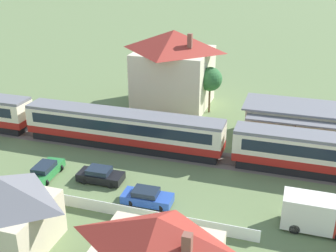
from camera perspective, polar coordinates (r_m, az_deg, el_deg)
passenger_train at (r=41.84m, az=8.62°, el=-2.11°), size 90.26×3.00×3.96m
railway_track at (r=42.49m, az=17.73°, el=-5.91°), size 151.29×3.60×0.04m
station_building at (r=48.58m, az=16.89°, el=0.51°), size 11.40×7.06×3.96m
station_house_red_roof at (r=55.99m, az=0.79°, el=7.92°), size 10.04×9.99×10.15m
cottage_grey_roof at (r=32.13m, az=-21.75°, el=-10.52°), size 7.35×5.99×5.58m
cottage_red_roof_2 at (r=27.17m, az=-1.41°, el=-16.33°), size 8.28×5.51×4.88m
parked_car_blue at (r=35.53m, az=-2.86°, el=-9.60°), size 4.26×1.91×1.34m
parked_car_green at (r=40.92m, az=-16.30°, el=-5.88°), size 2.38×4.70×1.36m
parked_car_black at (r=39.10m, az=-9.15°, el=-6.61°), size 4.22×1.98×1.35m
delivery_truck_red at (r=34.07m, az=19.53°, el=-11.16°), size 5.39×2.22×2.70m
yard_tree_1 at (r=53.81m, az=5.74°, el=6.33°), size 3.05×3.05×6.00m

